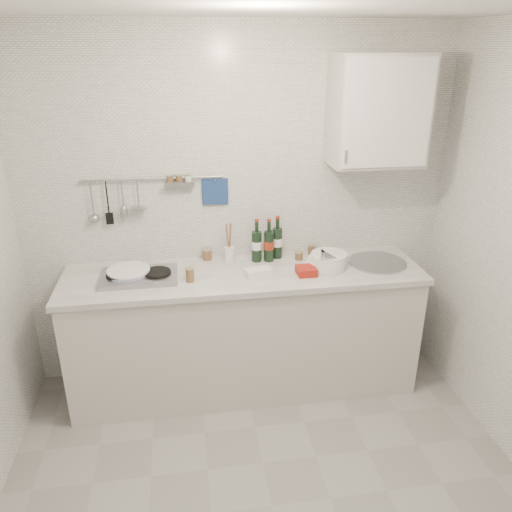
{
  "coord_description": "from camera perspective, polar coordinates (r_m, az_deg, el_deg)",
  "views": [
    {
      "loc": [
        -0.39,
        -1.96,
        2.33
      ],
      "look_at": [
        0.05,
        0.9,
        1.12
      ],
      "focal_mm": 35.0,
      "sensor_mm": 36.0,
      "label": 1
    }
  ],
  "objects": [
    {
      "name": "strawberry_punnet",
      "position": [
        3.36,
        5.77,
        -1.69
      ],
      "size": [
        0.13,
        0.13,
        0.05
      ],
      "primitive_type": "cube",
      "rotation": [
        0.0,
        0.0,
        0.02
      ],
      "color": "#B62214",
      "rests_on": "counter"
    },
    {
      "name": "wine_bottles",
      "position": [
        3.53,
        1.34,
        1.91
      ],
      "size": [
        0.23,
        0.12,
        0.31
      ],
      "rotation": [
        0.0,
        0.0,
        0.25
      ],
      "color": "black",
      "rests_on": "counter"
    },
    {
      "name": "floor",
      "position": [
        3.07,
        1.82,
        -26.65
      ],
      "size": [
        3.0,
        3.0,
        0.0
      ],
      "primitive_type": "plane",
      "color": "gray",
      "rests_on": "ground"
    },
    {
      "name": "jar_c",
      "position": [
        3.59,
        4.93,
        0.09
      ],
      "size": [
        0.06,
        0.06,
        0.06
      ],
      "rotation": [
        0.0,
        0.0,
        0.06
      ],
      "color": "brown",
      "rests_on": "counter"
    },
    {
      "name": "jar_b",
      "position": [
        3.68,
        6.41,
        0.77
      ],
      "size": [
        0.06,
        0.06,
        0.08
      ],
      "rotation": [
        0.0,
        0.0,
        0.4
      ],
      "color": "brown",
      "rests_on": "counter"
    },
    {
      "name": "wall_rail",
      "position": [
        3.45,
        -11.97,
        7.09
      ],
      "size": [
        0.98,
        0.09,
        0.34
      ],
      "color": "#93969B",
      "rests_on": "back_wall"
    },
    {
      "name": "butter_dish",
      "position": [
        3.32,
        0.29,
        -1.9
      ],
      "size": [
        0.19,
        0.12,
        0.05
      ],
      "primitive_type": "cube",
      "rotation": [
        0.0,
        0.0,
        0.23
      ],
      "color": "white",
      "rests_on": "counter"
    },
    {
      "name": "jar_d",
      "position": [
        3.26,
        -7.55,
        -2.1
      ],
      "size": [
        0.06,
        0.06,
        0.1
      ],
      "rotation": [
        0.0,
        0.0,
        -0.21
      ],
      "color": "brown",
      "rests_on": "counter"
    },
    {
      "name": "plate_stack_sink",
      "position": [
        3.47,
        8.07,
        -0.57
      ],
      "size": [
        0.31,
        0.29,
        0.11
      ],
      "rotation": [
        0.0,
        0.0,
        0.03
      ],
      "color": "white",
      "rests_on": "counter"
    },
    {
      "name": "counter",
      "position": [
        3.62,
        -1.19,
        -8.81
      ],
      "size": [
        2.44,
        0.64,
        0.96
      ],
      "color": "beige",
      "rests_on": "floor"
    },
    {
      "name": "utensil_crock",
      "position": [
        3.54,
        -3.07,
        0.46
      ],
      "size": [
        0.07,
        0.07,
        0.29
      ],
      "rotation": [
        0.0,
        0.0,
        0.15
      ],
      "color": "white",
      "rests_on": "counter"
    },
    {
      "name": "back_wall",
      "position": [
        3.55,
        -2.05,
        5.04
      ],
      "size": [
        3.0,
        0.02,
        2.5
      ],
      "primitive_type": "cube",
      "color": "silver",
      "rests_on": "floor"
    },
    {
      "name": "wall_cabinet",
      "position": [
        3.45,
        13.78,
        15.83
      ],
      "size": [
        0.6,
        0.38,
        0.7
      ],
      "color": "beige",
      "rests_on": "back_wall"
    },
    {
      "name": "jar_a",
      "position": [
        3.58,
        -5.61,
        0.23
      ],
      "size": [
        0.07,
        0.07,
        0.09
      ],
      "rotation": [
        0.0,
        0.0,
        0.19
      ],
      "color": "brown",
      "rests_on": "counter"
    },
    {
      "name": "plate_stack_hob",
      "position": [
        3.41,
        -14.52,
        -1.96
      ],
      "size": [
        0.31,
        0.31,
        0.05
      ],
      "rotation": [
        0.0,
        0.0,
        0.42
      ],
      "color": "#434799",
      "rests_on": "counter"
    }
  ]
}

